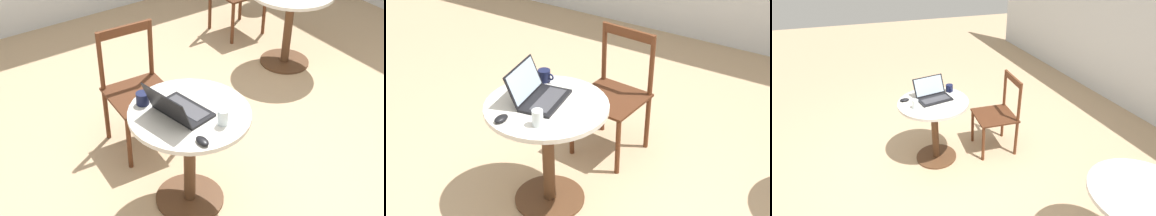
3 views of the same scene
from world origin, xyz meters
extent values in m
plane|color=tan|center=(0.00, 0.00, 0.00)|extent=(16.00, 16.00, 0.00)
cylinder|color=#51331E|center=(-0.40, 0.13, 0.01)|extent=(0.47, 0.47, 0.02)
cylinder|color=#51331E|center=(-0.40, 0.13, 0.37)|extent=(0.08, 0.08, 0.70)
cylinder|color=silver|center=(-0.40, 0.13, 0.73)|extent=(0.77, 0.77, 0.03)
cylinder|color=silver|center=(1.42, 1.16, 0.73)|extent=(0.77, 0.77, 0.03)
cylinder|color=#562D19|center=(-0.16, 0.64, 0.22)|extent=(0.04, 0.04, 0.45)
cylinder|color=#562D19|center=(-0.57, 0.66, 0.22)|extent=(0.04, 0.04, 0.45)
cylinder|color=#562D19|center=(-0.14, 1.04, 0.22)|extent=(0.04, 0.04, 0.45)
cylinder|color=#562D19|center=(-0.54, 1.07, 0.22)|extent=(0.04, 0.04, 0.45)
cube|color=#492715|center=(-0.35, 0.85, 0.46)|extent=(0.49, 0.49, 0.02)
cylinder|color=#562D19|center=(-0.14, 1.04, 0.70)|extent=(0.04, 0.04, 0.47)
cylinder|color=#562D19|center=(-0.54, 1.07, 0.70)|extent=(0.04, 0.04, 0.47)
cube|color=#562D19|center=(-0.34, 1.06, 0.90)|extent=(0.44, 0.05, 0.07)
cube|color=black|center=(-0.42, 0.16, 0.75)|extent=(0.27, 0.38, 0.02)
cube|color=#38383D|center=(-0.40, 0.16, 0.77)|extent=(0.17, 0.31, 0.00)
cube|color=black|center=(-0.56, 0.13, 0.86)|extent=(0.15, 0.36, 0.20)
cube|color=#9EB2C6|center=(-0.56, 0.13, 0.86)|extent=(0.13, 0.33, 0.18)
ellipsoid|color=black|center=(-0.51, -0.16, 0.76)|extent=(0.06, 0.10, 0.03)
cylinder|color=#141938|center=(-0.59, 0.37, 0.79)|extent=(0.08, 0.08, 0.08)
torus|color=#141938|center=(-0.54, 0.37, 0.79)|extent=(0.05, 0.01, 0.05)
cylinder|color=silver|center=(-0.30, -0.08, 0.80)|extent=(0.07, 0.07, 0.10)
camera|label=1|loc=(-1.89, -2.07, 2.67)|focal=50.00mm
camera|label=2|loc=(1.29, -2.10, 2.40)|focal=50.00mm
camera|label=3|loc=(2.42, -0.52, 2.22)|focal=28.00mm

